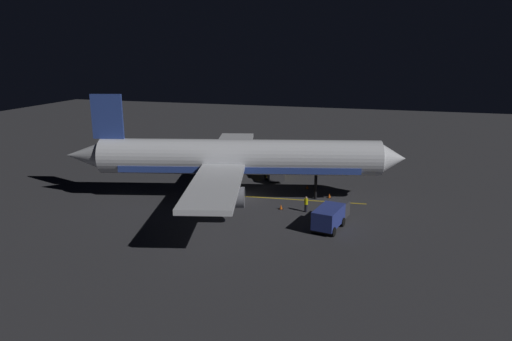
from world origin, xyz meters
The scene contains 9 objects.
ground_plane centered at (0.00, 0.00, -0.10)m, with size 180.00×180.00×0.20m, color #323236.
apron_guide_stripe centered at (-0.96, 4.00, 0.00)m, with size 0.24×21.32×0.01m, color gold.
airliner centered at (0.14, -0.59, 4.79)m, with size 35.16×39.40×12.18m.
baggage_truck centered at (6.42, 11.55, 1.17)m, with size 6.23×3.26×2.22m.
catering_truck centered at (-9.67, 1.41, 1.23)m, with size 6.70×4.72×2.35m.
ground_crew_worker centered at (2.69, 8.42, 0.89)m, with size 0.40×0.40×1.74m.
traffic_cone_near_left centered at (-2.97, 10.22, 0.25)m, with size 0.50×0.50×0.55m.
traffic_cone_near_right centered at (2.61, 5.62, 0.25)m, with size 0.50×0.50×0.55m.
traffic_cone_under_wing centered at (-5.83, 7.05, 0.25)m, with size 0.50×0.50×0.55m.
Camera 1 is at (49.93, 16.52, 17.15)m, focal length 32.58 mm.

